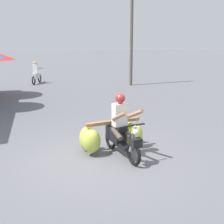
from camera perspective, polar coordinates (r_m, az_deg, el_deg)
ground_plane at (r=7.55m, az=-2.21°, el=-8.77°), size 120.00×120.00×0.00m
motorbike_main_loaded at (r=7.83m, az=0.19°, el=-4.11°), size 1.71×1.95×1.58m
motorbike_distant_ahead_left at (r=20.03m, az=-13.92°, el=6.75°), size 0.72×1.55×1.40m
utility_pole at (r=18.73m, az=3.66°, el=15.54°), size 0.18×0.18×6.93m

